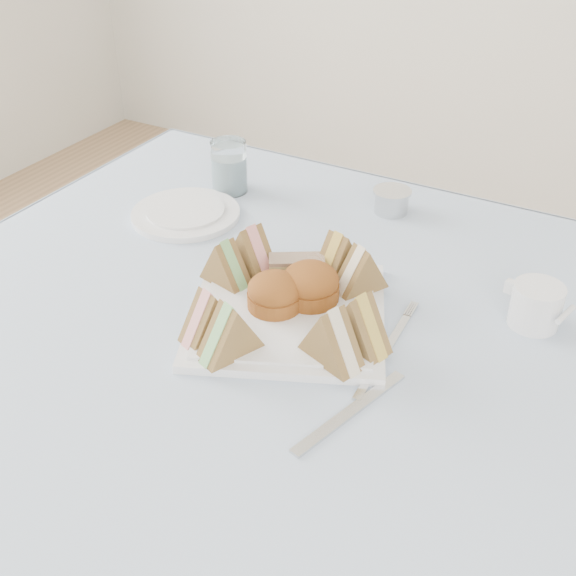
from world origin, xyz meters
The scene contains 20 objects.
table centered at (0.00, 0.00, 0.37)m, with size 0.90×0.90×0.74m, color brown.
tablecloth centered at (0.00, 0.00, 0.74)m, with size 1.02×1.02×0.01m, color #A3C1E6.
serving_plate centered at (0.05, 0.02, 0.75)m, with size 0.26×0.26×0.01m, color white.
sandwich_fl_a centered at (-0.01, -0.07, 0.79)m, with size 0.08×0.04×0.07m, color brown, non-canonical shape.
sandwich_fl_b centered at (0.03, -0.09, 0.80)m, with size 0.08×0.04×0.07m, color brown, non-canonical shape.
sandwich_fr_a centered at (0.17, 0.00, 0.80)m, with size 0.09×0.04×0.08m, color brown, non-canonical shape.
sandwich_fr_b centered at (0.15, -0.04, 0.80)m, with size 0.09×0.04×0.08m, color brown, non-canonical shape.
sandwich_bl_a centered at (-0.06, 0.04, 0.79)m, with size 0.08×0.04×0.07m, color brown, non-canonical shape.
sandwich_bl_b centered at (-0.04, 0.09, 0.80)m, with size 0.09×0.04×0.08m, color brown, non-canonical shape.
sandwich_br_a centered at (0.12, 0.12, 0.79)m, with size 0.08×0.04×0.07m, color brown, non-canonical shape.
sandwich_br_b centered at (0.07, 0.14, 0.79)m, with size 0.08×0.04×0.07m, color brown, non-canonical shape.
scone_left centered at (0.03, 0.02, 0.78)m, with size 0.08×0.08×0.05m, color brown.
scone_right centered at (0.07, 0.06, 0.79)m, with size 0.08×0.08×0.05m, color brown.
pastry_slice centered at (0.02, 0.10, 0.78)m, with size 0.08×0.03×0.04m, color #E0CF7F.
side_plate centered at (-0.24, 0.20, 0.75)m, with size 0.19×0.19×0.01m, color white.
water_glass centered at (-0.23, 0.32, 0.79)m, with size 0.06×0.06×0.09m, color white.
tea_strainer centered at (0.06, 0.38, 0.76)m, with size 0.07×0.07×0.04m, color beige.
knife centered at (0.21, -0.10, 0.75)m, with size 0.01×0.19×0.00m, color beige.
fork centered at (0.20, 0.01, 0.75)m, with size 0.01×0.19×0.00m, color beige.
creamer_jug centered at (0.35, 0.18, 0.78)m, with size 0.07×0.07×0.06m, color white.
Camera 1 is at (0.44, -0.68, 1.34)m, focal length 45.00 mm.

